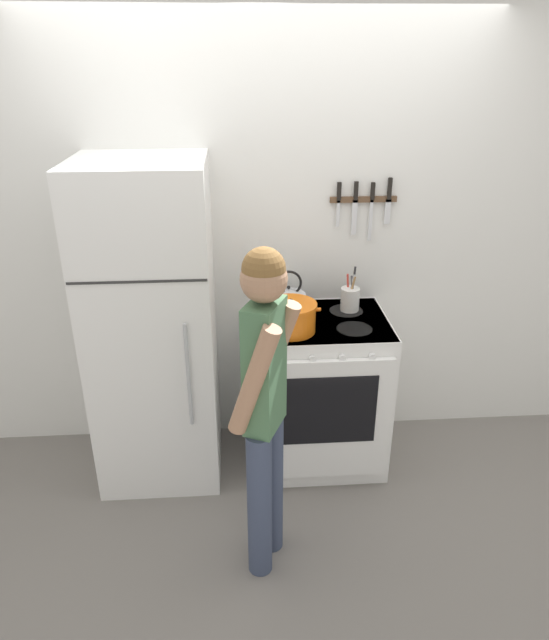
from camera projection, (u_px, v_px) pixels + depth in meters
name	position (u px, v px, depth m)	size (l,w,h in m)	color
ground_plane	(264.00, 427.00, 3.83)	(14.00, 14.00, 0.00)	slate
wall_back	(262.00, 243.00, 3.32)	(10.00, 0.06, 2.55)	silver
refrigerator	(153.00, 329.00, 3.12)	(0.67, 0.66, 1.82)	white
stove_range	(317.00, 392.00, 3.35)	(0.78, 0.65, 0.92)	white
dutch_oven_pot	(290.00, 317.00, 3.03)	(0.32, 0.28, 0.19)	orange
tea_kettle	(289.00, 300.00, 3.25)	(0.25, 0.20, 0.26)	silver
utensil_jar	(350.00, 298.00, 3.28)	(0.11, 0.11, 0.26)	silver
person	(265.00, 400.00, 2.46)	(0.35, 0.39, 1.61)	#38425B
wall_knife_strip	(364.00, 199.00, 3.20)	(0.38, 0.03, 0.36)	brown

